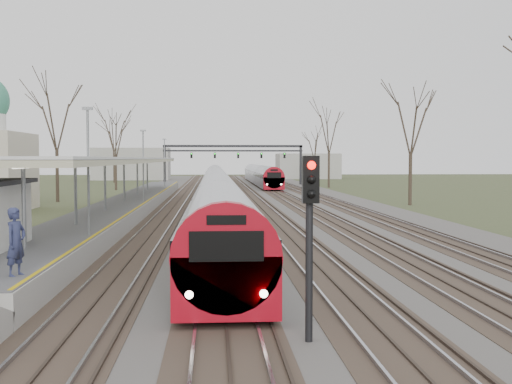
# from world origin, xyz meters

# --- Properties ---
(ground) EXTENTS (300.00, 300.00, 0.00)m
(ground) POSITION_xyz_m (0.00, 0.00, 0.00)
(ground) COLOR #384223
(ground) RESTS_ON ground
(track_bed) EXTENTS (24.00, 160.00, 0.22)m
(track_bed) POSITION_xyz_m (0.26, 55.00, 0.06)
(track_bed) COLOR #474442
(track_bed) RESTS_ON ground
(platform) EXTENTS (3.50, 69.00, 1.00)m
(platform) POSITION_xyz_m (-9.05, 37.50, 0.50)
(platform) COLOR #9E9B93
(platform) RESTS_ON ground
(canopy) EXTENTS (4.10, 50.00, 3.11)m
(canopy) POSITION_xyz_m (-9.05, 32.99, 3.93)
(canopy) COLOR slate
(canopy) RESTS_ON platform
(signal_gantry) EXTENTS (21.00, 0.59, 6.08)m
(signal_gantry) POSITION_xyz_m (0.29, 84.99, 4.91)
(signal_gantry) COLOR black
(signal_gantry) RESTS_ON ground
(tree_west_far) EXTENTS (5.50, 5.50, 11.33)m
(tree_west_far) POSITION_xyz_m (-17.00, 48.00, 8.02)
(tree_west_far) COLOR #2D231C
(tree_west_far) RESTS_ON ground
(tree_east_far) EXTENTS (5.00, 5.00, 10.30)m
(tree_east_far) POSITION_xyz_m (14.00, 42.00, 7.29)
(tree_east_far) COLOR #2D231C
(tree_east_far) RESTS_ON ground
(train_near) EXTENTS (2.62, 90.21, 3.05)m
(train_near) POSITION_xyz_m (-2.50, 47.77, 1.48)
(train_near) COLOR #AAACB4
(train_near) RESTS_ON ground
(train_far) EXTENTS (2.62, 45.21, 3.05)m
(train_far) POSITION_xyz_m (4.50, 86.95, 1.48)
(train_far) COLOR #AAACB4
(train_far) RESTS_ON ground
(passenger) EXTENTS (0.64, 0.76, 1.79)m
(passenger) POSITION_xyz_m (-7.86, 5.14, 1.89)
(passenger) COLOR #282E4F
(passenger) RESTS_ON platform
(signal_post) EXTENTS (0.35, 0.45, 4.10)m
(signal_post) POSITION_xyz_m (-0.75, 1.84, 2.72)
(signal_post) COLOR black
(signal_post) RESTS_ON ground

